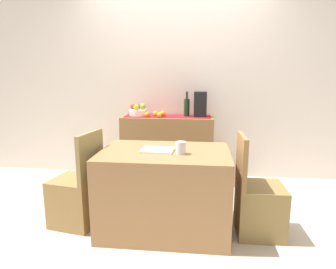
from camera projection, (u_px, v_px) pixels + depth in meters
The scene contains 20 objects.
ground_plane at pixel (168, 211), 3.16m from camera, with size 6.40×6.40×0.02m, color beige.
room_wall_rear at pixel (177, 78), 4.03m from camera, with size 6.40×0.06×2.70m, color silver.
sideboard_console at pixel (168, 148), 3.97m from camera, with size 1.18×0.42×0.86m, color olive.
table_runner at pixel (168, 116), 3.88m from camera, with size 1.11×0.32×0.01m, color maroon.
fruit_bowl at pixel (138, 112), 3.92m from camera, with size 0.23×0.23×0.08m, color white.
apple_front at pixel (143, 106), 3.91m from camera, with size 0.08×0.08×0.08m, color #88A03F.
apple_rear at pixel (136, 107), 3.84m from camera, with size 0.07×0.07×0.07m, color gold.
apple_left at pixel (133, 106), 3.92m from camera, with size 0.07×0.07×0.07m, color #A6361E.
apple_center at pixel (138, 107), 3.94m from camera, with size 0.07×0.07×0.07m, color #B93B2B.
wine_bottle at pixel (187, 107), 3.83m from camera, with size 0.07×0.07×0.32m.
coffee_maker at pixel (200, 104), 3.81m from camera, with size 0.16×0.18×0.32m, color black.
orange_loose_far at pixel (147, 115), 3.80m from camera, with size 0.07×0.07×0.07m, color orange.
orange_loose_end at pixel (163, 114), 3.85m from camera, with size 0.08×0.08×0.08m, color orange.
orange_loose_mid at pixel (156, 114), 3.87m from camera, with size 0.07×0.07×0.07m, color orange.
orange_loose_near_bowl at pixel (160, 115), 3.77m from camera, with size 0.07×0.07×0.07m, color orange.
dining_table at pixel (165, 190), 2.72m from camera, with size 1.14×0.77×0.74m, color olive.
open_book at pixel (158, 150), 2.64m from camera, with size 0.28×0.21×0.02m, color white.
coffee_cup at pixel (181, 148), 2.54m from camera, with size 0.09×0.09×0.11m, color silver.
chair_near_window at pixel (77, 197), 2.83m from camera, with size 0.47×0.47×0.90m.
chair_by_corner at pixel (258, 205), 2.65m from camera, with size 0.41×0.41×0.90m.
Camera 1 is at (0.33, -2.91, 1.42)m, focal length 32.05 mm.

